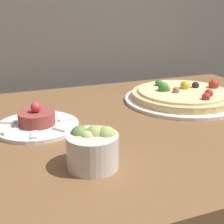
{
  "coord_description": "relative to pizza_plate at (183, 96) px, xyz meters",
  "views": [
    {
      "loc": [
        -0.24,
        -0.32,
        1.04
      ],
      "look_at": [
        0.03,
        0.39,
        0.77
      ],
      "focal_mm": 50.0,
      "sensor_mm": 36.0,
      "label": 1
    }
  ],
  "objects": [
    {
      "name": "dining_table",
      "position": [
        -0.33,
        -0.1,
        -0.11
      ],
      "size": [
        1.39,
        0.82,
        0.73
      ],
      "color": "brown",
      "rests_on": "ground_plane"
    },
    {
      "name": "tartare_plate",
      "position": [
        -0.48,
        -0.06,
        -0.0
      ],
      "size": [
        0.22,
        0.22,
        0.07
      ],
      "color": "white",
      "rests_on": "dining_table"
    },
    {
      "name": "small_bowl",
      "position": [
        -0.41,
        -0.31,
        0.02
      ],
      "size": [
        0.1,
        0.1,
        0.08
      ],
      "color": "silver",
      "rests_on": "dining_table"
    },
    {
      "name": "pizza_plate",
      "position": [
        0.0,
        0.0,
        0.0
      ],
      "size": [
        0.38,
        0.38,
        0.07
      ],
      "color": "white",
      "rests_on": "dining_table"
    }
  ]
}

